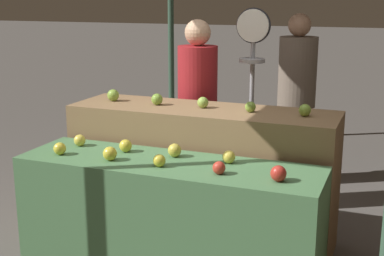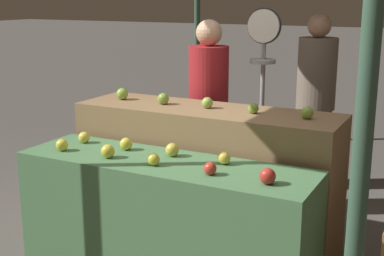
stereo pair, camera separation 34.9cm
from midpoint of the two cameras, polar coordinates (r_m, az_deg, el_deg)
display_counter_front at (r=3.42m, az=0.01°, el=-9.80°), size 1.90×0.55×0.77m
display_counter_back at (r=3.89m, az=4.09°, el=-5.13°), size 1.90×0.55×0.99m
apple_front_0 at (r=3.56m, az=-11.01°, el=-1.82°), size 0.08×0.08×0.08m
apple_front_1 at (r=3.36m, az=-6.05°, el=-2.51°), size 0.09×0.09×0.09m
apple_front_2 at (r=3.19m, az=-1.00°, el=-3.42°), size 0.08×0.08×0.08m
apple_front_3 at (r=3.04m, az=5.24°, el=-4.38°), size 0.07×0.07×0.07m
apple_front_4 at (r=2.94m, az=11.47°, el=-5.12°), size 0.09×0.09×0.09m
apple_front_5 at (r=3.73m, az=-8.84°, el=-1.03°), size 0.08×0.08×0.08m
apple_front_6 at (r=3.52m, az=-4.25°, el=-1.74°), size 0.08×0.08×0.08m
apple_front_7 at (r=3.38m, az=0.83°, el=-2.38°), size 0.09×0.09×0.09m
apple_front_8 at (r=3.24m, az=6.53°, el=-3.24°), size 0.08×0.08×0.08m
apple_back_0 at (r=4.08m, az=-5.04°, el=3.63°), size 0.09×0.09×0.09m
apple_back_1 at (r=3.89m, az=-0.53°, el=3.12°), size 0.08×0.08×0.08m
apple_back_2 at (r=3.76m, az=4.32°, el=2.68°), size 0.08×0.08×0.08m
apple_back_3 at (r=3.63m, az=9.31°, el=2.08°), size 0.07×0.07×0.07m
apple_back_4 at (r=3.54m, az=14.99°, el=1.56°), size 0.08×0.08×0.08m
produce_scale at (r=4.18m, az=9.94°, el=6.16°), size 0.27×0.20×1.68m
person_vendor_at_scale at (r=4.34m, az=4.08°, el=2.68°), size 0.43×0.43×1.59m
person_customer_left at (r=5.08m, az=15.02°, el=3.96°), size 0.42×0.42×1.61m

